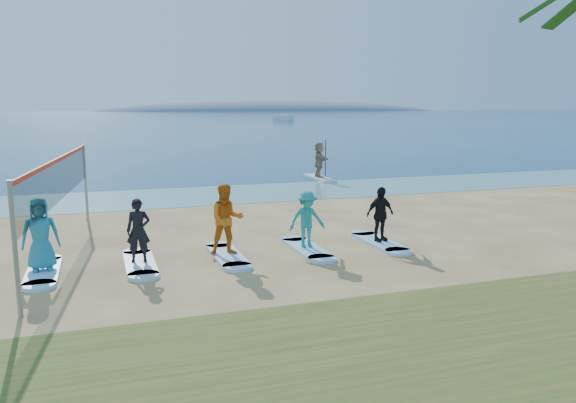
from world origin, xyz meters
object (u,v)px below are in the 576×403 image
object	(u,v)px
paddleboarder	(319,159)
student_3	(307,219)
student_0	(40,234)
student_4	(380,214)
student_1	(138,230)
surfboard_2	(227,256)
student_2	(227,219)
paddleboard	(319,178)
volleyball_net	(59,180)
boat_offshore_b	(283,121)
surfboard_0	(43,272)
surfboard_3	(307,249)
surfboard_1	(140,263)
surfboard_4	(379,242)

from	to	relation	value
paddleboarder	student_3	world-z (taller)	paddleboarder
student_0	student_4	bearing A→B (deg)	-6.57
paddleboarder	student_1	world-z (taller)	paddleboarder
student_4	student_3	bearing A→B (deg)	169.65
surfboard_2	student_2	bearing A→B (deg)	0.00
paddleboard	paddleboarder	xyz separation A→B (m)	(0.00, 0.00, 0.96)
paddleboard	student_4	xyz separation A→B (m)	(-3.46, -13.07, 0.78)
paddleboard	student_1	world-z (taller)	student_1
student_1	student_2	world-z (taller)	student_2
student_1	paddleboarder	bearing A→B (deg)	63.93
volleyball_net	student_3	world-z (taller)	volleyball_net
student_2	volleyball_net	bearing A→B (deg)	159.27
paddleboarder	boat_offshore_b	xyz separation A→B (m)	(30.26, 97.58, -1.02)
surfboard_0	student_2	distance (m)	4.37
student_2	student_4	distance (m)	4.27
surfboard_2	surfboard_3	distance (m)	2.13
student_1	surfboard_2	bearing A→B (deg)	10.96
paddleboarder	student_0	xyz separation A→B (m)	(-11.99, -13.07, -0.09)
boat_offshore_b	student_2	size ratio (longest dim) A/B	3.07
surfboard_2	student_4	size ratio (longest dim) A/B	1.47
boat_offshore_b	student_3	xyz separation A→B (m)	(-35.86, -110.65, 0.84)
surfboard_1	boat_offshore_b	bearing A→B (deg)	70.07
student_0	student_3	xyz separation A→B (m)	(6.40, 0.00, -0.09)
surfboard_0	surfboard_2	distance (m)	4.27
surfboard_0	paddleboard	bearing A→B (deg)	47.46
surfboard_2	surfboard_3	xyz separation A→B (m)	(2.13, 0.00, 0.00)
surfboard_4	student_3	bearing A→B (deg)	180.00
surfboard_1	student_3	world-z (taller)	student_3
surfboard_3	student_4	size ratio (longest dim) A/B	1.47
student_3	surfboard_1	bearing A→B (deg)	-179.09
student_1	surfboard_3	xyz separation A→B (m)	(4.27, 0.00, -0.81)
student_1	student_4	xyz separation A→B (m)	(6.40, 0.00, -0.01)
boat_offshore_b	surfboard_1	xyz separation A→B (m)	(-40.12, -110.65, 0.04)
volleyball_net	surfboard_3	xyz separation A→B (m)	(6.04, -1.73, -1.86)
surfboard_2	student_3	xyz separation A→B (m)	(2.13, 0.00, 0.79)
surfboard_3	volleyball_net	bearing A→B (deg)	164.00
surfboard_1	student_4	bearing A→B (deg)	0.00
student_0	student_3	distance (m)	6.40
paddleboard	paddleboarder	distance (m)	0.96
paddleboard	student_3	world-z (taller)	student_3
student_0	student_2	size ratio (longest dim) A/B	0.94
student_3	student_4	world-z (taller)	student_4
surfboard_0	student_0	world-z (taller)	student_0
surfboard_0	surfboard_1	world-z (taller)	same
surfboard_1	student_2	size ratio (longest dim) A/B	1.24
surfboard_1	student_4	size ratio (longest dim) A/B	1.47
paddleboard	student_0	world-z (taller)	student_0
surfboard_0	student_2	xyz separation A→B (m)	(4.27, 0.00, 0.93)
student_0	surfboard_1	size ratio (longest dim) A/B	0.76
student_4	volleyball_net	bearing A→B (deg)	157.69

